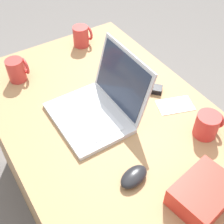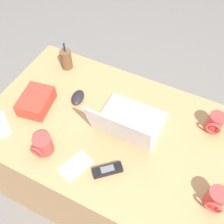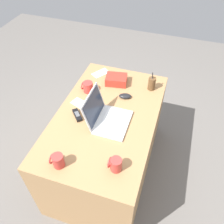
{
  "view_description": "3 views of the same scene",
  "coord_description": "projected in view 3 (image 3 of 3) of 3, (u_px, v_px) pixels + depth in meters",
  "views": [
    {
      "loc": [
        0.66,
        -0.43,
        1.61
      ],
      "look_at": [
        0.0,
        -0.01,
        0.82
      ],
      "focal_mm": 48.25,
      "sensor_mm": 36.0,
      "label": 1
    },
    {
      "loc": [
        -0.33,
        0.67,
        1.87
      ],
      "look_at": [
        0.01,
        -0.02,
        0.86
      ],
      "focal_mm": 43.13,
      "sensor_mm": 36.0,
      "label": 2
    },
    {
      "loc": [
        -1.23,
        -0.45,
        2.12
      ],
      "look_at": [
        -0.03,
        -0.06,
        0.84
      ],
      "focal_mm": 37.61,
      "sensor_mm": 36.0,
      "label": 3
    }
  ],
  "objects": [
    {
      "name": "paper_note_left",
      "position": [
        101.0,
        73.0,
        2.28
      ],
      "size": [
        0.19,
        0.16,
        0.0
      ],
      "primitive_type": "cube",
      "rotation": [
        0.0,
        0.0,
        -0.59
      ],
      "color": "white",
      "rests_on": "desk"
    },
    {
      "name": "paper_note_near_laptop",
      "position": [
        80.0,
        103.0,
        1.98
      ],
      "size": [
        0.13,
        0.17,
        0.0
      ],
      "primitive_type": "cube",
      "rotation": [
        0.0,
        0.0,
        -0.34
      ],
      "color": "white",
      "rests_on": "desk"
    },
    {
      "name": "coffee_mug_white",
      "position": [
        115.0,
        164.0,
        1.51
      ],
      "size": [
        0.08,
        0.09,
        0.1
      ],
      "color": "#C63833",
      "rests_on": "desk"
    },
    {
      "name": "desk",
      "position": [
        107.0,
        143.0,
        2.16
      ],
      "size": [
        1.3,
        0.79,
        0.76
      ],
      "primitive_type": "cube",
      "color": "#A87C4F",
      "rests_on": "ground"
    },
    {
      "name": "computer_mouse",
      "position": [
        125.0,
        96.0,
        2.02
      ],
      "size": [
        0.09,
        0.12,
        0.04
      ],
      "primitive_type": "ellipsoid",
      "rotation": [
        0.0,
        0.0,
        0.23
      ],
      "color": "black",
      "rests_on": "desk"
    },
    {
      "name": "coffee_mug_tall",
      "position": [
        58.0,
        161.0,
        1.53
      ],
      "size": [
        0.08,
        0.09,
        0.1
      ],
      "color": "#C63833",
      "rests_on": "desk"
    },
    {
      "name": "snack_bag",
      "position": [
        116.0,
        80.0,
        2.15
      ],
      "size": [
        0.17,
        0.21,
        0.08
      ],
      "primitive_type": "cube",
      "rotation": [
        0.0,
        0.0,
        0.17
      ],
      "color": "red",
      "rests_on": "desk"
    },
    {
      "name": "cordless_phone",
      "position": [
        77.0,
        115.0,
        1.87
      ],
      "size": [
        0.13,
        0.12,
        0.03
      ],
      "color": "black",
      "rests_on": "desk"
    },
    {
      "name": "laptop",
      "position": [
        107.0,
        117.0,
        1.8
      ],
      "size": [
        0.32,
        0.31,
        0.24
      ],
      "color": "silver",
      "rests_on": "desk"
    },
    {
      "name": "pen_holder",
      "position": [
        152.0,
        84.0,
        2.08
      ],
      "size": [
        0.07,
        0.07,
        0.18
      ],
      "color": "brown",
      "rests_on": "desk"
    },
    {
      "name": "ground_plane",
      "position": [
        108.0,
        165.0,
        2.43
      ],
      "size": [
        6.0,
        6.0,
        0.0
      ],
      "primitive_type": "plane",
      "color": "slate"
    },
    {
      "name": "coffee_mug_spare",
      "position": [
        88.0,
        87.0,
        2.06
      ],
      "size": [
        0.09,
        0.1,
        0.1
      ],
      "color": "#C63833",
      "rests_on": "desk"
    }
  ]
}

